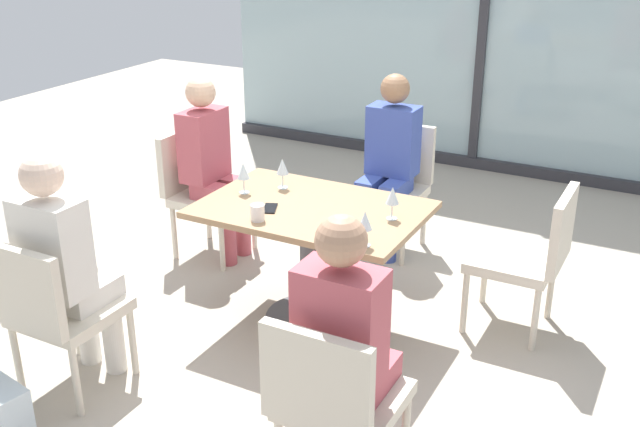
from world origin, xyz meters
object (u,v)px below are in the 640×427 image
(chair_far_right, at_px, (531,252))
(person_front_left, at_px, (65,261))
(coffee_cup, at_px, (258,213))
(handbag_1, at_px, (1,411))
(person_far_left, at_px, (212,160))
(wine_glass_0, at_px, (244,172))
(chair_near_window, at_px, (394,180))
(person_front_right, at_px, (347,340))
(dining_table_main, at_px, (312,237))
(chair_front_right, at_px, (334,397))
(chair_far_left, at_px, (201,186))
(wine_glass_2, at_px, (365,221))
(wine_glass_3, at_px, (282,167))
(person_near_window, at_px, (389,157))
(wine_glass_1, at_px, (393,196))
(chair_front_left, at_px, (53,307))
(cell_phone_on_table, at_px, (270,208))

(chair_far_right, height_order, person_front_left, person_front_left)
(coffee_cup, bearing_deg, handbag_1, -114.89)
(person_far_left, height_order, wine_glass_0, person_far_left)
(chair_near_window, height_order, person_front_right, person_front_right)
(dining_table_main, height_order, person_front_left, person_front_left)
(chair_near_window, height_order, person_front_left, person_front_left)
(wine_glass_0, bearing_deg, chair_far_right, 16.70)
(dining_table_main, height_order, chair_front_right, chair_front_right)
(chair_near_window, bearing_deg, chair_far_left, -146.95)
(chair_near_window, relative_size, wine_glass_2, 4.70)
(wine_glass_3, bearing_deg, chair_far_left, 160.17)
(wine_glass_0, distance_m, wine_glass_2, 0.99)
(person_front_right, distance_m, wine_glass_0, 1.66)
(chair_near_window, relative_size, person_near_window, 0.69)
(wine_glass_1, xyz_separation_m, coffee_cup, (-0.63, -0.35, -0.09))
(chair_far_right, distance_m, handbag_1, 2.85)
(wine_glass_0, xyz_separation_m, wine_glass_1, (0.92, 0.04, 0.00))
(chair_front_left, bearing_deg, wine_glass_1, 45.83)
(dining_table_main, distance_m, chair_front_right, 1.44)
(chair_front_left, height_order, person_near_window, person_near_window)
(chair_far_right, height_order, wine_glass_2, wine_glass_2)
(chair_far_right, bearing_deg, chair_front_right, -102.45)
(person_front_left, bearing_deg, wine_glass_3, 69.97)
(wine_glass_3, bearing_deg, cell_phone_on_table, -71.63)
(wine_glass_3, height_order, coffee_cup, wine_glass_3)
(dining_table_main, bearing_deg, wine_glass_0, 179.43)
(person_front_right, bearing_deg, wine_glass_1, 104.31)
(person_front_left, height_order, wine_glass_3, person_front_left)
(chair_front_right, relative_size, wine_glass_3, 4.70)
(chair_far_left, height_order, wine_glass_2, wine_glass_2)
(dining_table_main, bearing_deg, handbag_1, -115.40)
(chair_near_window, xyz_separation_m, person_near_window, (-0.00, -0.11, 0.20))
(person_far_left, xyz_separation_m, cell_phone_on_table, (0.84, -0.62, 0.03))
(person_near_window, height_order, wine_glass_1, person_near_window)
(dining_table_main, distance_m, handbag_1, 1.82)
(dining_table_main, distance_m, person_far_left, 1.15)
(person_far_left, distance_m, cell_phone_on_table, 1.05)
(person_front_right, relative_size, wine_glass_1, 6.81)
(chair_far_right, height_order, coffee_cup, chair_far_right)
(person_front_left, bearing_deg, chair_far_left, 103.27)
(chair_front_left, distance_m, chair_far_right, 2.56)
(person_front_left, distance_m, handbag_1, 0.75)
(wine_glass_0, bearing_deg, wine_glass_2, -19.98)
(dining_table_main, distance_m, chair_far_left, 1.24)
(person_far_left, bearing_deg, wine_glass_1, -16.32)
(dining_table_main, relative_size, chair_far_right, 1.43)
(dining_table_main, height_order, cell_phone_on_table, cell_phone_on_table)
(wine_glass_1, relative_size, cell_phone_on_table, 1.28)
(cell_phone_on_table, height_order, handbag_1, cell_phone_on_table)
(dining_table_main, distance_m, person_front_left, 1.36)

